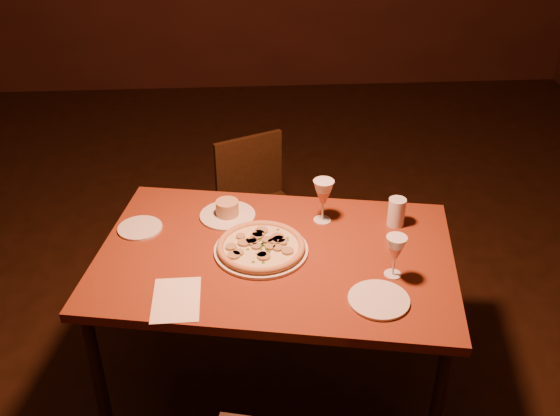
{
  "coord_description": "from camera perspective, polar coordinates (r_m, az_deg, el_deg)",
  "views": [
    {
      "loc": [
        -0.04,
        -2.15,
        2.12
      ],
      "look_at": [
        0.09,
        -0.16,
        0.89
      ],
      "focal_mm": 40.0,
      "sensor_mm": 36.0,
      "label": 1
    }
  ],
  "objects": [
    {
      "name": "water_tumbler",
      "position": [
        2.57,
        10.6,
        -0.36
      ],
      "size": [
        0.07,
        0.07,
        0.12
      ],
      "primitive_type": "cylinder",
      "color": "silver",
      "rests_on": "dining_table"
    },
    {
      "name": "side_plate_left",
      "position": [
        2.59,
        -12.68,
        -1.8
      ],
      "size": [
        0.18,
        0.18,
        0.01
      ],
      "primitive_type": "cylinder",
      "color": "silver",
      "rests_on": "dining_table"
    },
    {
      "name": "chair_far",
      "position": [
        3.24,
        -1.93,
        0.34
      ],
      "size": [
        0.49,
        0.49,
        0.77
      ],
      "rotation": [
        0.0,
        0.0,
        0.42
      ],
      "color": "black",
      "rests_on": "floor"
    },
    {
      "name": "ramekin_saucer",
      "position": [
        2.6,
        -4.83,
        -0.34
      ],
      "size": [
        0.23,
        0.23,
        0.07
      ],
      "color": "silver",
      "rests_on": "dining_table"
    },
    {
      "name": "menu_card",
      "position": [
        2.2,
        -9.47,
        -8.26
      ],
      "size": [
        0.17,
        0.24,
        0.0
      ],
      "primitive_type": "cube",
      "rotation": [
        0.0,
        0.0,
        0.01
      ],
      "color": "white",
      "rests_on": "dining_table"
    },
    {
      "name": "wine_glass_right",
      "position": [
        2.27,
        10.45,
        -4.36
      ],
      "size": [
        0.07,
        0.07,
        0.16
      ],
      "primitive_type": null,
      "color": "#C56F52",
      "rests_on": "dining_table"
    },
    {
      "name": "pizza_plate",
      "position": [
        2.39,
        -1.75,
        -3.59
      ],
      "size": [
        0.36,
        0.36,
        0.04
      ],
      "color": "silver",
      "rests_on": "dining_table"
    },
    {
      "name": "dining_table",
      "position": [
        2.43,
        -0.43,
        -5.35
      ],
      "size": [
        1.49,
        1.1,
        0.72
      ],
      "rotation": [
        0.0,
        0.0,
        -0.18
      ],
      "color": "maroon",
      "rests_on": "floor"
    },
    {
      "name": "wine_glass_far",
      "position": [
        2.53,
        3.95,
        0.64
      ],
      "size": [
        0.08,
        0.08,
        0.19
      ],
      "primitive_type": null,
      "color": "#C56F52",
      "rests_on": "dining_table"
    },
    {
      "name": "floor",
      "position": [
        3.02,
        -1.98,
        -12.99
      ],
      "size": [
        7.0,
        7.0,
        0.0
      ],
      "primitive_type": "plane",
      "color": "black",
      "rests_on": "ground"
    },
    {
      "name": "side_plate_near",
      "position": [
        2.19,
        9.02,
        -8.29
      ],
      "size": [
        0.21,
        0.21,
        0.01
      ],
      "primitive_type": "cylinder",
      "color": "silver",
      "rests_on": "dining_table"
    }
  ]
}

